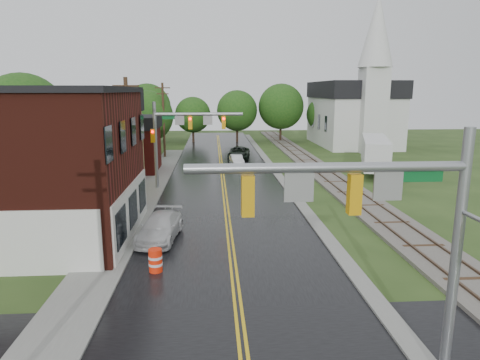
{
  "coord_description": "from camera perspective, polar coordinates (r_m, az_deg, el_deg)",
  "views": [
    {
      "loc": [
        -0.87,
        -8.4,
        8.1
      ],
      "look_at": [
        0.51,
        13.45,
        3.5
      ],
      "focal_mm": 32.0,
      "sensor_mm": 36.0,
      "label": 1
    }
  ],
  "objects": [
    {
      "name": "main_road",
      "position": [
        39.26,
        -2.27,
        -0.05
      ],
      "size": [
        10.0,
        90.0,
        0.02
      ],
      "primitive_type": "cube",
      "color": "black",
      "rests_on": "ground"
    },
    {
      "name": "curb_right",
      "position": [
        44.6,
        4.52,
        1.36
      ],
      "size": [
        0.8,
        70.0,
        0.12
      ],
      "primitive_type": "cube",
      "color": "gray",
      "rests_on": "ground"
    },
    {
      "name": "sidewalk_left",
      "position": [
        34.78,
        -12.34,
        -1.88
      ],
      "size": [
        2.4,
        50.0,
        0.12
      ],
      "primitive_type": "cube",
      "color": "gray",
      "rests_on": "ground"
    },
    {
      "name": "yellow_house",
      "position": [
        36.2,
        -19.87,
        3.38
      ],
      "size": [
        8.0,
        7.0,
        6.4
      ],
      "primitive_type": "cube",
      "color": "tan",
      "rests_on": "ground"
    },
    {
      "name": "darkred_building",
      "position": [
        44.74,
        -15.4,
        3.86
      ],
      "size": [
        7.0,
        6.0,
        4.4
      ],
      "primitive_type": "cube",
      "color": "#3F0F0C",
      "rests_on": "ground"
    },
    {
      "name": "church",
      "position": [
        65.59,
        15.14,
        9.48
      ],
      "size": [
        10.4,
        18.4,
        20.0
      ],
      "color": "silver",
      "rests_on": "ground"
    },
    {
      "name": "railroad",
      "position": [
        45.45,
        10.28,
        1.54
      ],
      "size": [
        3.2,
        80.0,
        0.3
      ],
      "color": "#59544C",
      "rests_on": "ground"
    },
    {
      "name": "traffic_signal_near",
      "position": [
        11.7,
        18.38,
        -4.28
      ],
      "size": [
        7.34,
        0.3,
        7.2
      ],
      "color": "gray",
      "rests_on": "ground"
    },
    {
      "name": "traffic_signal_far",
      "position": [
        35.63,
        -7.84,
        6.72
      ],
      "size": [
        7.34,
        0.43,
        7.2
      ],
      "color": "gray",
      "rests_on": "ground"
    },
    {
      "name": "utility_pole_b",
      "position": [
        31.16,
        -14.63,
        5.25
      ],
      "size": [
        1.8,
        0.28,
        9.0
      ],
      "color": "#382616",
      "rests_on": "ground"
    },
    {
      "name": "utility_pole_c",
      "position": [
        52.85,
        -10.16,
        8.01
      ],
      "size": [
        1.8,
        0.28,
        9.0
      ],
      "color": "#382616",
      "rests_on": "ground"
    },
    {
      "name": "tree_left_b",
      "position": [
        43.8,
        -26.67,
        7.5
      ],
      "size": [
        7.6,
        7.6,
        9.69
      ],
      "color": "black",
      "rests_on": "ground"
    },
    {
      "name": "tree_left_c",
      "position": [
        50.14,
        -18.76,
        7.14
      ],
      "size": [
        6.0,
        6.0,
        7.65
      ],
      "color": "black",
      "rests_on": "ground"
    },
    {
      "name": "tree_left_e",
      "position": [
        54.98,
        -12.08,
        8.18
      ],
      "size": [
        6.4,
        6.4,
        8.16
      ],
      "color": "black",
      "rests_on": "ground"
    },
    {
      "name": "suv_dark",
      "position": [
        51.24,
        -0.16,
        3.59
      ],
      "size": [
        3.04,
        5.49,
        1.46
      ],
      "primitive_type": "imported",
      "rotation": [
        0.0,
        0.0,
        -0.12
      ],
      "color": "black",
      "rests_on": "ground"
    },
    {
      "name": "sedan_silver",
      "position": [
        46.88,
        -0.46,
        2.63
      ],
      "size": [
        1.59,
        3.65,
        1.17
      ],
      "primitive_type": "imported",
      "rotation": [
        0.0,
        0.0,
        0.1
      ],
      "color": "silver",
      "rests_on": "ground"
    },
    {
      "name": "pickup_white",
      "position": [
        24.14,
        -10.58,
        -6.24
      ],
      "size": [
        2.5,
        4.92,
        1.37
      ],
      "primitive_type": "imported",
      "rotation": [
        0.0,
        0.0,
        -0.13
      ],
      "color": "silver",
      "rests_on": "ground"
    },
    {
      "name": "semi_trailer",
      "position": [
        44.77,
        17.59,
        3.59
      ],
      "size": [
        5.46,
        10.83,
        3.46
      ],
      "color": "black",
      "rests_on": "ground"
    },
    {
      "name": "construction_barrel",
      "position": [
        20.07,
        -11.2,
        -10.49
      ],
      "size": [
        0.71,
        0.71,
        1.08
      ],
      "primitive_type": "cylinder",
      "rotation": [
        0.0,
        0.0,
        0.19
      ],
      "color": "#F8280B",
      "rests_on": "ground"
    }
  ]
}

